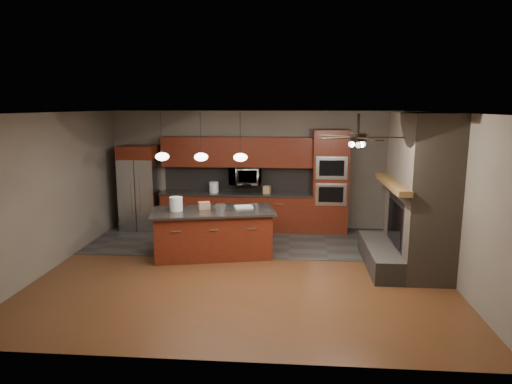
# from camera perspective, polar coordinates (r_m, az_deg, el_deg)

# --- Properties ---
(ground) EXTENTS (7.00, 7.00, 0.00)m
(ground) POSITION_cam_1_polar(r_m,az_deg,el_deg) (8.35, -1.39, -9.70)
(ground) COLOR #5B2E1B
(ground) RESTS_ON ground
(ceiling) EXTENTS (7.00, 6.00, 0.02)m
(ceiling) POSITION_cam_1_polar(r_m,az_deg,el_deg) (7.82, -1.48, 9.89)
(ceiling) COLOR white
(ceiling) RESTS_ON back_wall
(back_wall) EXTENTS (7.00, 0.02, 2.80)m
(back_wall) POSITION_cam_1_polar(r_m,az_deg,el_deg) (10.92, 0.22, 2.76)
(back_wall) COLOR #6E6758
(back_wall) RESTS_ON ground
(right_wall) EXTENTS (0.02, 6.00, 2.80)m
(right_wall) POSITION_cam_1_polar(r_m,az_deg,el_deg) (8.36, 23.16, -0.57)
(right_wall) COLOR #6E6758
(right_wall) RESTS_ON ground
(left_wall) EXTENTS (0.02, 6.00, 2.80)m
(left_wall) POSITION_cam_1_polar(r_m,az_deg,el_deg) (9.03, -24.11, 0.13)
(left_wall) COLOR #6E6758
(left_wall) RESTS_ON ground
(slate_tile_patch) EXTENTS (7.00, 2.40, 0.01)m
(slate_tile_patch) POSITION_cam_1_polar(r_m,az_deg,el_deg) (10.04, -0.32, -6.10)
(slate_tile_patch) COLOR #373531
(slate_tile_patch) RESTS_ON ground
(fireplace_column) EXTENTS (1.30, 2.10, 2.80)m
(fireplace_column) POSITION_cam_1_polar(r_m,az_deg,el_deg) (8.63, 19.37, -0.69)
(fireplace_column) COLOR brown
(fireplace_column) RESTS_ON ground
(back_cabinetry) EXTENTS (3.59, 0.64, 2.20)m
(back_cabinetry) POSITION_cam_1_polar(r_m,az_deg,el_deg) (10.79, -2.40, -0.06)
(back_cabinetry) COLOR #622112
(back_cabinetry) RESTS_ON ground
(oven_tower) EXTENTS (0.80, 0.63, 2.38)m
(oven_tower) POSITION_cam_1_polar(r_m,az_deg,el_deg) (10.65, 9.25, 1.28)
(oven_tower) COLOR #622112
(oven_tower) RESTS_ON ground
(microwave) EXTENTS (0.73, 0.41, 0.50)m
(microwave) POSITION_cam_1_polar(r_m,az_deg,el_deg) (10.71, -1.35, 2.06)
(microwave) COLOR silver
(microwave) RESTS_ON back_cabinetry
(refrigerator) EXTENTS (0.85, 0.75, 2.00)m
(refrigerator) POSITION_cam_1_polar(r_m,az_deg,el_deg) (11.17, -14.30, 0.52)
(refrigerator) COLOR silver
(refrigerator) RESTS_ON ground
(kitchen_island) EXTENTS (2.54, 1.56, 0.92)m
(kitchen_island) POSITION_cam_1_polar(r_m,az_deg,el_deg) (9.00, -5.39, -5.11)
(kitchen_island) COLOR #622112
(kitchen_island) RESTS_ON ground
(white_bucket) EXTENTS (0.32, 0.32, 0.27)m
(white_bucket) POSITION_cam_1_polar(r_m,az_deg,el_deg) (8.91, -9.95, -1.48)
(white_bucket) COLOR white
(white_bucket) RESTS_ON kitchen_island
(paint_can) EXTENTS (0.20, 0.20, 0.13)m
(paint_can) POSITION_cam_1_polar(r_m,az_deg,el_deg) (8.82, -4.45, -1.94)
(paint_can) COLOR #B0B0B5
(paint_can) RESTS_ON kitchen_island
(paint_tray) EXTENTS (0.41, 0.34, 0.04)m
(paint_tray) POSITION_cam_1_polar(r_m,az_deg,el_deg) (9.07, -1.57, -1.85)
(paint_tray) COLOR white
(paint_tray) RESTS_ON kitchen_island
(cardboard_box) EXTENTS (0.26, 0.23, 0.14)m
(cardboard_box) POSITION_cam_1_polar(r_m,az_deg,el_deg) (9.00, -6.50, -1.69)
(cardboard_box) COLOR #A27453
(cardboard_box) RESTS_ON kitchen_island
(counter_bucket) EXTENTS (0.26, 0.26, 0.25)m
(counter_bucket) POSITION_cam_1_polar(r_m,az_deg,el_deg) (10.81, -5.28, 0.61)
(counter_bucket) COLOR white
(counter_bucket) RESTS_ON back_cabinetry
(counter_box) EXTENTS (0.19, 0.16, 0.18)m
(counter_box) POSITION_cam_1_polar(r_m,az_deg,el_deg) (10.62, 1.39, 0.28)
(counter_box) COLOR tan
(counter_box) RESTS_ON back_cabinetry
(pendant_left) EXTENTS (0.26, 0.26, 0.92)m
(pendant_left) POSITION_cam_1_polar(r_m,az_deg,el_deg) (8.88, -11.64, 4.38)
(pendant_left) COLOR black
(pendant_left) RESTS_ON ceiling
(pendant_center) EXTENTS (0.26, 0.26, 0.92)m
(pendant_center) POSITION_cam_1_polar(r_m,az_deg,el_deg) (8.70, -6.88, 4.39)
(pendant_center) COLOR black
(pendant_center) RESTS_ON ceiling
(pendant_right) EXTENTS (0.26, 0.26, 0.92)m
(pendant_right) POSITION_cam_1_polar(r_m,az_deg,el_deg) (8.59, -1.96, 4.38)
(pendant_right) COLOR black
(pendant_right) RESTS_ON ceiling
(ceiling_fan) EXTENTS (1.27, 1.33, 0.41)m
(ceiling_fan) POSITION_cam_1_polar(r_m,az_deg,el_deg) (7.06, 12.61, 6.77)
(ceiling_fan) COLOR black
(ceiling_fan) RESTS_ON ceiling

